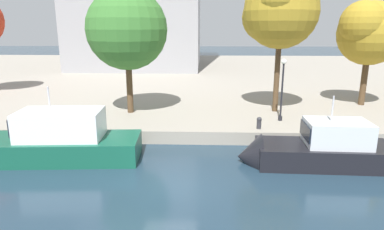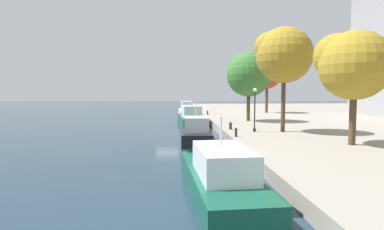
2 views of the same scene
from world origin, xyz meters
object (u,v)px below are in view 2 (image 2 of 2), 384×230
(motor_yacht_0, at_px, (186,112))
(motor_yacht_2, at_px, (196,135))
(lamp_post, at_px, (255,107))
(tree_0, at_px, (267,75))
(mooring_bollard_1, at_px, (236,132))
(mooring_bollard_0, at_px, (231,125))
(motor_yacht_1, at_px, (190,119))
(motor_yacht_3, at_px, (217,177))
(tree_3, at_px, (251,75))
(tree_4, at_px, (350,63))
(tree_1, at_px, (283,56))
(mooring_bollard_2, at_px, (208,112))

(motor_yacht_0, height_order, motor_yacht_2, motor_yacht_0)
(lamp_post, bearing_deg, tree_0, 161.13)
(motor_yacht_0, xyz_separation_m, mooring_bollard_1, (31.49, 3.05, 0.43))
(motor_yacht_2, xyz_separation_m, mooring_bollard_0, (-2.23, 3.59, 0.58))
(motor_yacht_1, height_order, mooring_bollard_0, motor_yacht_1)
(mooring_bollard_1, bearing_deg, motor_yacht_2, -130.50)
(motor_yacht_3, xyz_separation_m, tree_3, (-24.83, 7.66, 6.11))
(motor_yacht_0, height_order, motor_yacht_3, motor_yacht_0)
(motor_yacht_0, bearing_deg, tree_3, -160.28)
(motor_yacht_0, distance_m, tree_4, 37.38)
(mooring_bollard_0, bearing_deg, motor_yacht_3, -12.30)
(mooring_bollard_1, bearing_deg, lamp_post, 143.58)
(motor_yacht_3, bearing_deg, motor_yacht_0, -3.82)
(tree_3, bearing_deg, tree_1, 2.47)
(mooring_bollard_1, xyz_separation_m, tree_0, (-29.06, 11.21, 6.25))
(mooring_bollard_0, height_order, mooring_bollard_1, mooring_bollard_1)
(motor_yacht_3, height_order, tree_0, tree_0)
(mooring_bollard_0, distance_m, tree_4, 12.44)
(lamp_post, bearing_deg, tree_1, 91.42)
(motor_yacht_2, xyz_separation_m, motor_yacht_3, (13.87, 0.08, -0.06))
(motor_yacht_1, distance_m, tree_3, 10.19)
(tree_4, bearing_deg, mooring_bollard_0, -142.50)
(mooring_bollard_0, bearing_deg, tree_3, 154.59)
(motor_yacht_2, distance_m, tree_1, 10.96)
(tree_0, xyz_separation_m, tree_1, (25.76, -6.19, 0.43))
(motor_yacht_3, relative_size, tree_4, 1.28)
(motor_yacht_1, bearing_deg, lamp_post, -162.44)
(motor_yacht_2, bearing_deg, tree_4, -120.62)
(tree_1, relative_size, tree_3, 1.11)
(lamp_post, xyz_separation_m, tree_3, (-10.44, 2.19, 3.60))
(motor_yacht_0, relative_size, tree_3, 1.12)
(motor_yacht_1, bearing_deg, tree_0, -53.53)
(tree_3, bearing_deg, tree_4, 8.67)
(motor_yacht_2, height_order, mooring_bollard_2, motor_yacht_2)
(motor_yacht_1, relative_size, mooring_bollard_2, 15.69)
(mooring_bollard_0, xyz_separation_m, mooring_bollard_2, (-19.88, -0.23, -0.04))
(lamp_post, xyz_separation_m, tree_4, (7.21, 4.88, 3.48))
(tree_3, bearing_deg, tree_0, 156.66)
(tree_3, bearing_deg, mooring_bollard_2, -158.57)
(tree_0, distance_m, tree_3, 16.78)
(motor_yacht_1, distance_m, mooring_bollard_1, 17.25)
(tree_3, bearing_deg, lamp_post, -11.84)
(motor_yacht_3, height_order, mooring_bollard_1, motor_yacht_3)
(tree_1, height_order, tree_3, tree_1)
(motor_yacht_0, bearing_deg, motor_yacht_1, 176.71)
(motor_yacht_2, xyz_separation_m, tree_0, (-26.36, 14.38, 6.84))
(mooring_bollard_2, xyz_separation_m, tree_1, (21.52, 4.82, 6.73))
(motor_yacht_0, relative_size, mooring_bollard_2, 14.37)
(mooring_bollard_0, distance_m, tree_3, 11.11)
(mooring_bollard_0, relative_size, tree_4, 0.09)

